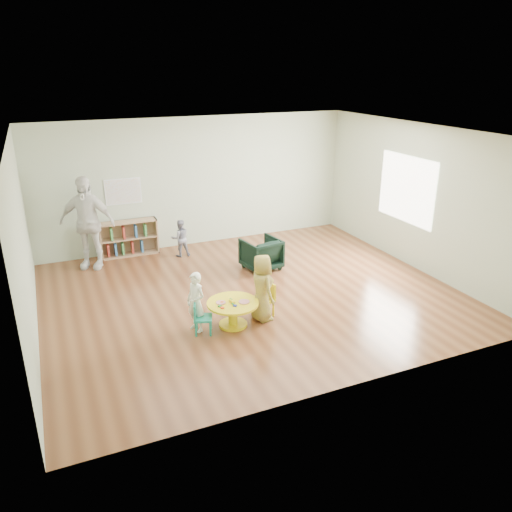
# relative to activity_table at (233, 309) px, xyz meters

# --- Properties ---
(room) EXTENTS (7.10, 7.00, 2.80)m
(room) POSITION_rel_activity_table_xyz_m (0.71, 0.94, 1.61)
(room) COLOR brown
(room) RESTS_ON ground
(activity_table) EXTENTS (0.80, 0.80, 0.44)m
(activity_table) POSITION_rel_activity_table_xyz_m (0.00, 0.00, 0.00)
(activity_table) COLOR yellow
(activity_table) RESTS_ON ground
(kid_chair_left) EXTENTS (0.34, 0.34, 0.50)m
(kid_chair_left) POSITION_rel_activity_table_xyz_m (-0.53, -0.02, -0.01)
(kid_chair_left) COLOR #1A947B
(kid_chair_left) RESTS_ON ground
(kid_chair_right) EXTENTS (0.36, 0.36, 0.55)m
(kid_chair_right) POSITION_rel_activity_table_xyz_m (0.60, 0.12, 0.02)
(kid_chair_right) COLOR yellow
(kid_chair_right) RESTS_ON ground
(bookshelf) EXTENTS (1.20, 0.30, 0.75)m
(bookshelf) POSITION_rel_activity_table_xyz_m (-0.91, 3.80, 0.09)
(bookshelf) COLOR #A07A58
(bookshelf) RESTS_ON ground
(alphabet_poster) EXTENTS (0.74, 0.01, 0.54)m
(alphabet_poster) POSITION_rel_activity_table_xyz_m (-0.90, 3.92, 1.07)
(alphabet_poster) COLOR white
(alphabet_poster) RESTS_ON ground
(armchair) EXTENTS (0.77, 0.79, 0.63)m
(armchair) POSITION_rel_activity_table_xyz_m (1.35, 1.95, 0.04)
(armchair) COLOR black
(armchair) RESTS_ON ground
(child_left) EXTENTS (0.35, 0.41, 0.94)m
(child_left) POSITION_rel_activity_table_xyz_m (-0.56, 0.09, 0.19)
(child_left) COLOR white
(child_left) RESTS_ON ground
(child_right) EXTENTS (0.39, 0.56, 1.09)m
(child_right) POSITION_rel_activity_table_xyz_m (0.50, 0.01, 0.27)
(child_right) COLOR yellow
(child_right) RESTS_ON ground
(toddler) EXTENTS (0.40, 0.31, 0.79)m
(toddler) POSITION_rel_activity_table_xyz_m (0.08, 3.27, 0.12)
(toddler) COLOR #1A2042
(toddler) RESTS_ON ground
(adult_caretaker) EXTENTS (1.17, 0.89, 1.85)m
(adult_caretaker) POSITION_rel_activity_table_xyz_m (-1.73, 3.40, 0.65)
(adult_caretaker) COLOR white
(adult_caretaker) RESTS_ON ground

